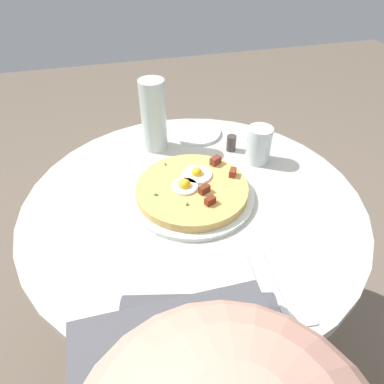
# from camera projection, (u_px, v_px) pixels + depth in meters

# --- Properties ---
(ground_plane) EXTENTS (6.00, 6.00, 0.00)m
(ground_plane) POSITION_uv_depth(u_px,v_px,m) (193.00, 340.00, 1.33)
(ground_plane) COLOR #6B5B4C
(dining_table) EXTENTS (0.84, 0.84, 0.71)m
(dining_table) POSITION_uv_depth(u_px,v_px,m) (193.00, 244.00, 0.98)
(dining_table) COLOR beige
(dining_table) RESTS_ON ground_plane
(pizza_plate) EXTENTS (0.31, 0.31, 0.01)m
(pizza_plate) POSITION_uv_depth(u_px,v_px,m) (191.00, 195.00, 0.88)
(pizza_plate) COLOR silver
(pizza_plate) RESTS_ON dining_table
(breakfast_pizza) EXTENTS (0.28, 0.28, 0.05)m
(breakfast_pizza) POSITION_uv_depth(u_px,v_px,m) (191.00, 189.00, 0.87)
(breakfast_pizza) COLOR #D9AE5B
(breakfast_pizza) RESTS_ON pizza_plate
(bread_plate) EXTENTS (0.15, 0.15, 0.01)m
(bread_plate) POSITION_uv_depth(u_px,v_px,m) (197.00, 133.00, 1.11)
(bread_plate) COLOR white
(bread_plate) RESTS_ON dining_table
(napkin) EXTENTS (0.18, 0.15, 0.00)m
(napkin) POSITION_uv_depth(u_px,v_px,m) (265.00, 289.00, 0.67)
(napkin) COLOR white
(napkin) RESTS_ON dining_table
(fork) EXTENTS (0.18, 0.03, 0.00)m
(fork) POSITION_uv_depth(u_px,v_px,m) (256.00, 289.00, 0.67)
(fork) COLOR silver
(fork) RESTS_ON napkin
(knife) EXTENTS (0.18, 0.03, 0.00)m
(knife) POSITION_uv_depth(u_px,v_px,m) (274.00, 287.00, 0.67)
(knife) COLOR silver
(knife) RESTS_ON napkin
(water_glass) EXTENTS (0.07, 0.07, 0.10)m
(water_glass) POSITION_uv_depth(u_px,v_px,m) (259.00, 145.00, 0.97)
(water_glass) COLOR silver
(water_glass) RESTS_ON dining_table
(water_bottle) EXTENTS (0.07, 0.07, 0.21)m
(water_bottle) POSITION_uv_depth(u_px,v_px,m) (154.00, 116.00, 0.99)
(water_bottle) COLOR silver
(water_bottle) RESTS_ON dining_table
(salt_shaker) EXTENTS (0.03, 0.03, 0.06)m
(salt_shaker) POSITION_uv_depth(u_px,v_px,m) (122.00, 326.00, 0.58)
(salt_shaker) COLOR white
(salt_shaker) RESTS_ON dining_table
(pepper_shaker) EXTENTS (0.03, 0.03, 0.05)m
(pepper_shaker) POSITION_uv_depth(u_px,v_px,m) (231.00, 143.00, 1.03)
(pepper_shaker) COLOR #3F3833
(pepper_shaker) RESTS_ON dining_table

